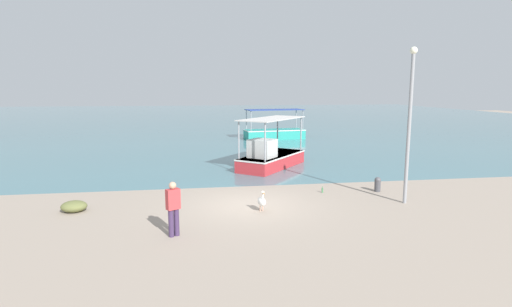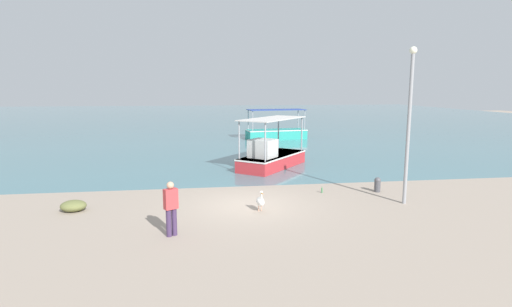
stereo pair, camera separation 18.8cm
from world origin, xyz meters
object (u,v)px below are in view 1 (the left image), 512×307
at_px(fishing_boat_center, 274,133).
at_px(glass_bottle, 322,190).
at_px(net_pile, 74,206).
at_px(lamp_post, 410,118).
at_px(mooring_bollard, 378,184).
at_px(fishing_boat_near_right, 270,156).
at_px(pelican, 262,201).
at_px(fisherman_standing, 173,207).

xyz_separation_m(fishing_boat_center, glass_bottle, (-1.58, -18.56, -0.47)).
distance_m(net_pile, glass_bottle, 9.86).
height_order(lamp_post, glass_bottle, lamp_post).
relative_size(fishing_boat_center, mooring_bollard, 8.46).
relative_size(fishing_boat_center, lamp_post, 0.91).
bearing_deg(fishing_boat_near_right, fishing_boat_center, 77.76).
bearing_deg(pelican, net_pile, 172.05).
bearing_deg(fishing_boat_center, glass_bottle, -94.85).
xyz_separation_m(fishing_boat_center, fisherman_standing, (-7.64, -22.84, 0.33)).
distance_m(fishing_boat_near_right, pelican, 8.13).
distance_m(fishing_boat_near_right, fishing_boat_center, 13.15).
xyz_separation_m(pelican, glass_bottle, (3.02, 2.21, -0.27)).
relative_size(pelican, glass_bottle, 2.98).
xyz_separation_m(fishing_boat_near_right, lamp_post, (3.90, -7.72, 2.68)).
bearing_deg(net_pile, fishing_boat_near_right, 39.16).
bearing_deg(pelican, fisherman_standing, -145.74).
xyz_separation_m(lamp_post, fisherman_standing, (-8.75, -2.27, -2.43)).
bearing_deg(net_pile, lamp_post, -3.39).
xyz_separation_m(fishing_boat_near_right, glass_bottle, (1.21, -5.71, -0.55)).
bearing_deg(net_pile, mooring_bollard, 5.08).
distance_m(pelican, fisherman_standing, 3.71).
height_order(fishing_boat_center, pelican, fishing_boat_center).
xyz_separation_m(mooring_bollard, fisherman_standing, (-8.49, -4.10, 0.57)).
distance_m(fisherman_standing, net_pile, 4.84).
distance_m(lamp_post, fisherman_standing, 9.36).
xyz_separation_m(lamp_post, glass_bottle, (-2.69, 2.00, -3.23)).
distance_m(pelican, glass_bottle, 3.75).
bearing_deg(glass_bottle, fisherman_standing, -144.77).
distance_m(fisherman_standing, glass_bottle, 7.46).
height_order(fishing_boat_near_right, net_pile, fishing_boat_near_right).
xyz_separation_m(pelican, mooring_bollard, (5.45, 2.03, -0.03)).
relative_size(mooring_bollard, net_pile, 0.70).
bearing_deg(fisherman_standing, lamp_post, 14.57).
relative_size(net_pile, glass_bottle, 3.38).
height_order(lamp_post, mooring_bollard, lamp_post).
xyz_separation_m(mooring_bollard, net_pile, (-12.21, -1.08, -0.14)).
height_order(net_pile, glass_bottle, net_pile).
distance_m(fishing_boat_near_right, mooring_bollard, 6.93).
xyz_separation_m(fishing_boat_center, mooring_bollard, (0.85, -18.74, -0.23)).
xyz_separation_m(fishing_boat_center, lamp_post, (1.12, -20.57, 2.76)).
xyz_separation_m(pelican, net_pile, (-6.76, 0.94, -0.17)).
height_order(fishing_boat_near_right, pelican, fishing_boat_near_right).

